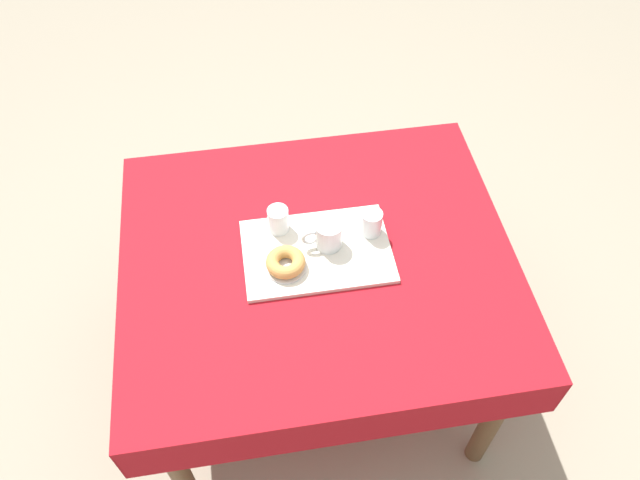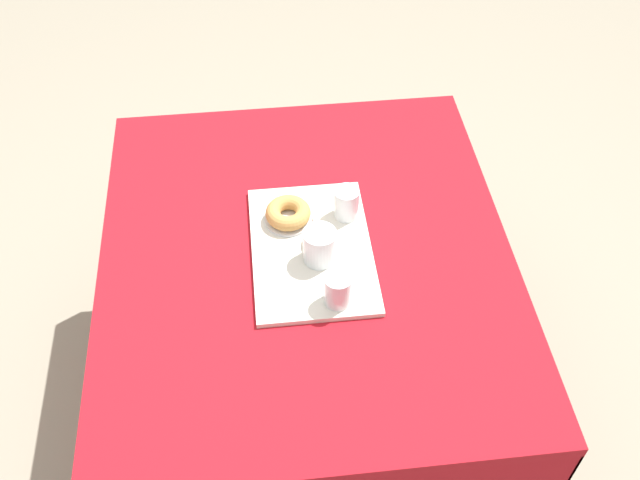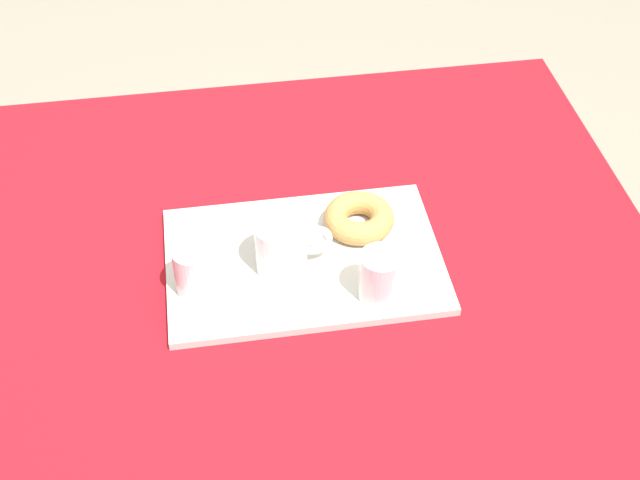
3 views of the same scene
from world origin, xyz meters
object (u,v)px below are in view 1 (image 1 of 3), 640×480
(tea_mug_left, at_px, (328,235))
(water_glass_near, at_px, (278,220))
(sugar_donut_left, at_px, (286,262))
(dining_table, at_px, (318,275))
(donut_plate_left, at_px, (286,267))
(water_glass_far, at_px, (371,224))
(serving_tray, at_px, (316,251))

(tea_mug_left, xyz_separation_m, water_glass_near, (0.14, -0.08, -0.00))
(tea_mug_left, relative_size, sugar_donut_left, 1.07)
(dining_table, height_order, water_glass_near, water_glass_near)
(dining_table, relative_size, sugar_donut_left, 10.17)
(tea_mug_left, distance_m, donut_plate_left, 0.15)
(sugar_donut_left, bearing_deg, water_glass_near, -88.81)
(water_glass_far, distance_m, sugar_donut_left, 0.29)
(serving_tray, bearing_deg, donut_plate_left, 27.11)
(dining_table, height_order, serving_tray, serving_tray)
(dining_table, distance_m, serving_tray, 0.11)
(donut_plate_left, bearing_deg, dining_table, -160.03)
(serving_tray, relative_size, sugar_donut_left, 3.82)
(dining_table, height_order, donut_plate_left, donut_plate_left)
(water_glass_far, relative_size, donut_plate_left, 0.69)
(dining_table, distance_m, donut_plate_left, 0.16)
(water_glass_far, bearing_deg, sugar_donut_left, 18.83)
(sugar_donut_left, bearing_deg, donut_plate_left, 0.00)
(dining_table, height_order, sugar_donut_left, sugar_donut_left)
(water_glass_near, distance_m, sugar_donut_left, 0.15)
(serving_tray, height_order, water_glass_far, water_glass_far)
(water_glass_far, bearing_deg, serving_tray, 13.86)
(dining_table, bearing_deg, tea_mug_left, -139.91)
(dining_table, relative_size, serving_tray, 2.67)
(dining_table, relative_size, tea_mug_left, 9.50)
(serving_tray, xyz_separation_m, sugar_donut_left, (0.10, 0.05, 0.03))
(dining_table, distance_m, water_glass_near, 0.21)
(water_glass_near, relative_size, sugar_donut_left, 0.73)
(water_glass_near, xyz_separation_m, sugar_donut_left, (-0.00, 0.15, -0.01))
(serving_tray, relative_size, donut_plate_left, 3.63)
(serving_tray, distance_m, sugar_donut_left, 0.11)
(donut_plate_left, height_order, sugar_donut_left, sugar_donut_left)
(dining_table, distance_m, tea_mug_left, 0.16)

